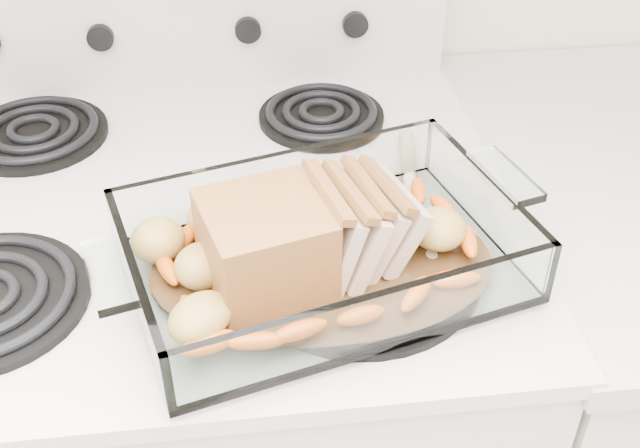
{
  "coord_description": "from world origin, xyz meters",
  "views": [
    {
      "loc": [
        0.07,
        0.87,
        1.49
      ],
      "look_at": [
        0.15,
        1.51,
        0.99
      ],
      "focal_mm": 45.0,
      "sensor_mm": 36.0,
      "label": 1
    }
  ],
  "objects": [
    {
      "name": "electric_range",
      "position": [
        0.0,
        1.66,
        0.48
      ],
      "size": [
        0.78,
        0.7,
        1.12
      ],
      "color": "silver",
      "rests_on": "ground"
    },
    {
      "name": "counter_right",
      "position": [
        0.67,
        1.66,
        0.47
      ],
      "size": [
        0.58,
        0.68,
        0.93
      ],
      "color": "silver",
      "rests_on": "ground"
    },
    {
      "name": "baking_dish",
      "position": [
        0.15,
        1.49,
        0.96
      ],
      "size": [
        0.38,
        0.25,
        0.07
      ],
      "rotation": [
        0.0,
        0.0,
        0.26
      ],
      "color": "white",
      "rests_on": "electric_range"
    },
    {
      "name": "pork_roast",
      "position": [
        0.12,
        1.49,
        1.0
      ],
      "size": [
        0.21,
        0.11,
        0.09
      ],
      "rotation": [
        0.0,
        0.0,
        -0.34
      ],
      "color": "brown",
      "rests_on": "baking_dish"
    },
    {
      "name": "roast_vegetables",
      "position": [
        0.15,
        1.53,
        0.97
      ],
      "size": [
        0.34,
        0.19,
        0.04
      ],
      "rotation": [
        0.0,
        0.0,
        0.19
      ],
      "color": "orange",
      "rests_on": "baking_dish"
    },
    {
      "name": "wooden_spoon",
      "position": [
        0.27,
        1.55,
        0.95
      ],
      "size": [
        0.07,
        0.3,
        0.02
      ],
      "rotation": [
        0.0,
        0.0,
        -0.16
      ],
      "color": "beige",
      "rests_on": "electric_range"
    }
  ]
}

